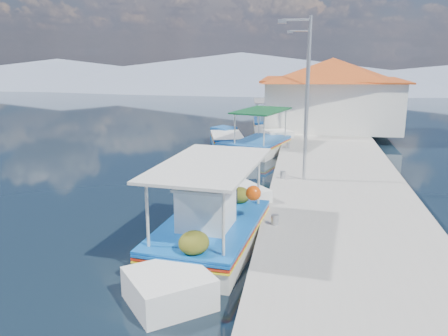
# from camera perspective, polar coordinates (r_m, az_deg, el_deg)

# --- Properties ---
(ground) EXTENTS (160.00, 160.00, 0.00)m
(ground) POSITION_cam_1_polar(r_m,az_deg,el_deg) (16.89, -6.17, -4.13)
(ground) COLOR black
(ground) RESTS_ON ground
(quay) EXTENTS (5.00, 44.00, 0.50)m
(quay) POSITION_cam_1_polar(r_m,az_deg,el_deg) (22.04, 13.14, 0.57)
(quay) COLOR #9F9C95
(quay) RESTS_ON ground
(bollards) EXTENTS (0.20, 17.20, 0.30)m
(bollards) POSITION_cam_1_polar(r_m,az_deg,el_deg) (21.19, 7.64, 1.39)
(bollards) COLOR #A5A8AD
(bollards) RESTS_ON quay
(main_caique) EXTENTS (2.94, 8.17, 2.71)m
(main_caique) POSITION_cam_1_polar(r_m,az_deg,el_deg) (12.77, -1.67, -7.67)
(main_caique) COLOR silver
(main_caique) RESTS_ON ground
(caique_green_canopy) EXTENTS (3.36, 6.56, 2.57)m
(caique_green_canopy) POSITION_cam_1_polar(r_m,az_deg,el_deg) (24.83, 4.49, 2.70)
(caique_green_canopy) COLOR silver
(caique_green_canopy) RESTS_ON ground
(caique_blue_hull) EXTENTS (2.62, 5.54, 1.02)m
(caique_blue_hull) POSITION_cam_1_polar(r_m,az_deg,el_deg) (26.67, 0.43, 3.30)
(caique_blue_hull) COLOR #1A55A0
(caique_blue_hull) RESTS_ON ground
(caique_far) EXTENTS (2.33, 6.29, 2.22)m
(caique_far) POSITION_cam_1_polar(r_m,az_deg,el_deg) (32.88, 5.34, 5.52)
(caique_far) COLOR silver
(caique_far) RESTS_ON ground
(harbor_building) EXTENTS (10.49, 10.49, 4.40)m
(harbor_building) POSITION_cam_1_polar(r_m,az_deg,el_deg) (30.57, 13.04, 9.05)
(harbor_building) COLOR white
(harbor_building) RESTS_ON quay
(lamp_post_near) EXTENTS (1.21, 0.14, 6.00)m
(lamp_post_near) POSITION_cam_1_polar(r_m,az_deg,el_deg) (17.48, 9.91, 9.26)
(lamp_post_near) COLOR #A5A8AD
(lamp_post_near) RESTS_ON quay
(lamp_post_far) EXTENTS (1.21, 0.14, 6.00)m
(lamp_post_far) POSITION_cam_1_polar(r_m,az_deg,el_deg) (26.46, 9.92, 10.81)
(lamp_post_far) COLOR #A5A8AD
(lamp_post_far) RESTS_ON quay
(mountain_ridge) EXTENTS (171.40, 96.00, 5.50)m
(mountain_ridge) POSITION_cam_1_polar(r_m,az_deg,el_deg) (71.52, 11.54, 11.19)
(mountain_ridge) COLOR slate
(mountain_ridge) RESTS_ON ground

